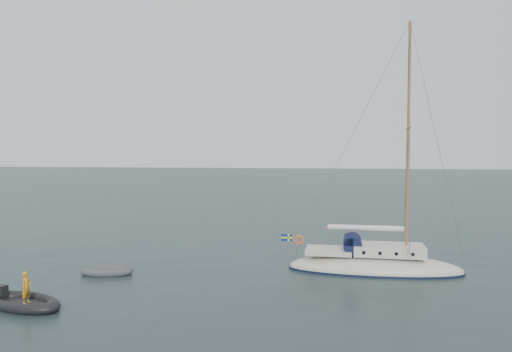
# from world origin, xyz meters

# --- Properties ---
(ground) EXTENTS (300.00, 300.00, 0.00)m
(ground) POSITION_xyz_m (0.00, 0.00, 0.00)
(ground) COLOR black
(ground) RESTS_ON ground
(sailboat) EXTENTS (9.63, 2.89, 13.72)m
(sailboat) POSITION_xyz_m (3.72, 1.31, 1.04)
(sailboat) COLOR beige
(sailboat) RESTS_ON ground
(dinghy) EXTENTS (2.72, 1.23, 0.39)m
(dinghy) POSITION_xyz_m (-10.16, -1.35, 0.17)
(dinghy) COLOR #4C4D52
(dinghy) RESTS_ON ground
(rib) EXTENTS (3.84, 1.75, 1.53)m
(rib) POSITION_xyz_m (-11.21, -6.94, 0.24)
(rib) COLOR black
(rib) RESTS_ON ground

